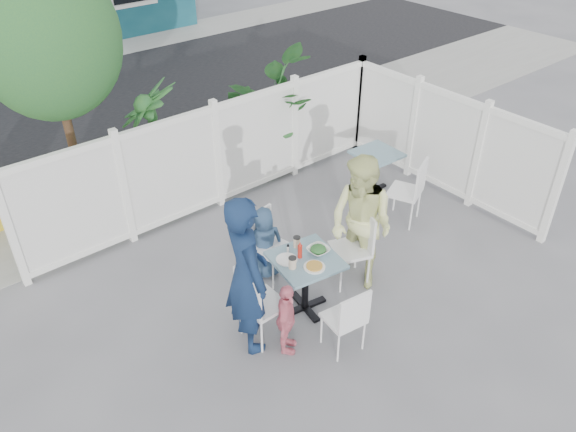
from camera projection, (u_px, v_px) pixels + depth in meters
ground at (322, 288)px, 6.97m from camera, size 80.00×80.00×0.00m
near_sidewalk at (169, 170)px, 9.39m from camera, size 24.00×2.60×0.01m
street at (82, 103)px, 11.76m from camera, size 24.00×5.00×0.01m
far_sidewalk at (31, 64)px, 13.74m from camera, size 24.00×1.60×0.01m
fence_back at (217, 158)px, 8.11m from camera, size 5.86×0.08×1.60m
fence_right at (444, 144)px, 8.48m from camera, size 0.08×3.66×1.60m
tree at (48, 41)px, 6.78m from camera, size 1.80×1.62×3.59m
potted_shrub_a at (155, 144)px, 8.16m from camera, size 1.39×1.39×1.85m
potted_shrub_b at (265, 112)px, 9.11m from camera, size 2.13×2.19×1.86m
main_table at (306, 270)px, 6.34m from camera, size 0.81×0.81×0.75m
spare_table at (376, 161)px, 8.57m from camera, size 0.67×0.67×0.68m
chair_left at (257, 301)px, 5.95m from camera, size 0.43×0.45×0.97m
chair_right at (357, 242)px, 6.80m from camera, size 0.56×0.57×0.98m
chair_back at (267, 240)px, 6.90m from camera, size 0.49×0.48×0.92m
chair_near at (348, 317)px, 5.85m from camera, size 0.44×0.43×0.86m
chair_spare at (411, 187)px, 7.84m from camera, size 0.59×0.58×0.99m
man at (247, 275)px, 5.74m from camera, size 0.59×0.76×1.86m
woman at (361, 224)px, 6.62m from camera, size 0.72×0.89×1.72m
boy at (264, 243)px, 6.92m from camera, size 0.56×0.48×0.98m
toddler at (286, 319)px, 5.89m from camera, size 0.53×0.52×0.89m
plate_main at (314, 267)px, 6.12m from camera, size 0.24×0.24×0.02m
plate_side at (287, 260)px, 6.22m from camera, size 0.24×0.24×0.02m
salad_bowl at (318, 250)px, 6.33m from camera, size 0.24×0.24×0.06m
coffee_cup_a at (292, 263)px, 6.08m from camera, size 0.09×0.09×0.13m
coffee_cup_b at (297, 242)px, 6.40m from camera, size 0.08×0.08×0.12m
ketchup_bottle at (300, 251)px, 6.22m from camera, size 0.05×0.05×0.17m
salt_shaker at (288, 250)px, 6.32m from camera, size 0.03×0.03×0.07m
pepper_shaker at (288, 247)px, 6.37m from camera, size 0.03×0.03×0.06m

